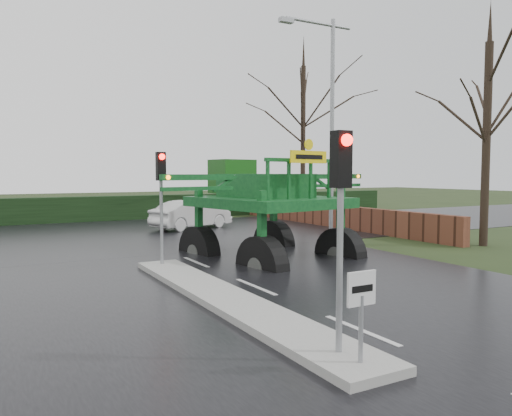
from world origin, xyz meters
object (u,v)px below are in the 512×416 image
street_light_right (327,106)px  white_sedan (192,229)px  keep_left_sign (361,302)px  traffic_signal_near (341,194)px  traffic_signal_far (221,178)px  crop_sprayer (257,191)px  traffic_signal_mid (161,183)px

street_light_right → white_sedan: size_ratio=2.25×
keep_left_sign → traffic_signal_near: size_ratio=0.38×
traffic_signal_far → crop_sprayer: crop_sprayer is taller
traffic_signal_far → white_sedan: (-2.98, -2.72, -2.59)m
keep_left_sign → traffic_signal_mid: traffic_signal_mid is taller
traffic_signal_mid → white_sedan: bearing=63.8°
keep_left_sign → traffic_signal_far: size_ratio=0.38×
traffic_signal_mid → white_sedan: (4.82, 9.79, -2.59)m
traffic_signal_far → white_sedan: size_ratio=0.79×
keep_left_sign → traffic_signal_mid: 9.12m
keep_left_sign → crop_sprayer: 8.47m
keep_left_sign → white_sedan: 19.42m
traffic_signal_far → crop_sprayer: bearing=69.4°
keep_left_sign → traffic_signal_mid: (0.00, 8.99, 1.53)m
traffic_signal_near → street_light_right: street_light_right is taller
keep_left_sign → crop_sprayer: bearing=71.3°
crop_sprayer → white_sedan: size_ratio=1.98×
keep_left_sign → white_sedan: bearing=75.6°
crop_sprayer → traffic_signal_far: bearing=59.4°
traffic_signal_far → street_light_right: street_light_right is taller
traffic_signal_mid → street_light_right: 11.05m
traffic_signal_near → white_sedan: (4.82, 18.29, -2.59)m
traffic_signal_far → crop_sprayer: size_ratio=0.40×
street_light_right → traffic_signal_mid: bearing=-154.6°
traffic_signal_mid → white_sedan: size_ratio=0.79×
traffic_signal_mid → traffic_signal_far: 14.75m
keep_left_sign → street_light_right: street_light_right is taller
traffic_signal_mid → traffic_signal_far: (7.80, 12.52, 0.00)m
traffic_signal_far → traffic_signal_near: bearing=69.6°
traffic_signal_near → street_light_right: size_ratio=0.35×
traffic_signal_near → traffic_signal_far: 22.42m
traffic_signal_far → traffic_signal_mid: bearing=58.1°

